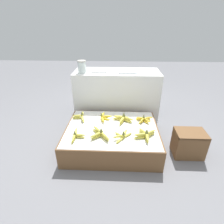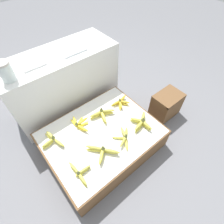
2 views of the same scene
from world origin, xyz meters
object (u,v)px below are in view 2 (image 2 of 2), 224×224
banana_bunch_middle_midleft (79,124)px  glass_jar (6,71)px  banana_bunch_front_left (80,173)px  banana_bunch_middle_right (121,102)px  banana_bunch_middle_midright (102,114)px  wooden_crate (166,105)px  banana_bunch_front_midright (124,137)px  banana_bunch_middle_left (52,141)px  foam_tray_white (32,64)px  banana_bunch_front_right (141,122)px  banana_bunch_front_midleft (102,152)px

banana_bunch_middle_midleft → glass_jar: 0.75m
banana_bunch_front_left → banana_bunch_middle_right: (0.75, 0.37, 0.00)m
banana_bunch_middle_midright → banana_bunch_middle_midleft: bearing=168.7°
wooden_crate → banana_bunch_middle_midright: (-0.73, 0.27, 0.14)m
banana_bunch_front_midright → banana_bunch_front_left: bearing=-177.8°
banana_bunch_middle_left → banana_bunch_middle_midright: size_ratio=0.94×
wooden_crate → banana_bunch_front_left: (-1.22, -0.09, 0.13)m
banana_bunch_middle_right → foam_tray_white: (-0.59, 0.55, 0.45)m
banana_bunch_front_right → glass_jar: (-0.79, 0.80, 0.52)m
banana_bunch_front_midright → banana_bunch_front_midleft: bearing=177.0°
banana_bunch_middle_midright → glass_jar: bearing=139.6°
wooden_crate → banana_bunch_middle_midleft: bearing=161.9°
banana_bunch_front_left → banana_bunch_middle_midright: (0.50, 0.36, 0.01)m
banana_bunch_front_right → glass_jar: size_ratio=1.52×
banana_bunch_front_midleft → banana_bunch_middle_midleft: 0.38m
banana_bunch_middle_midleft → glass_jar: bearing=126.7°
banana_bunch_middle_midleft → banana_bunch_middle_midright: (0.24, -0.05, 0.01)m
wooden_crate → banana_bunch_front_left: size_ratio=1.28×
banana_bunch_front_right → banana_bunch_middle_right: banana_bunch_front_right is taller
wooden_crate → foam_tray_white: size_ratio=1.53×
banana_bunch_middle_right → banana_bunch_front_midright: bearing=-127.4°
glass_jar → banana_bunch_middle_midright: bearing=-40.4°
banana_bunch_front_left → banana_bunch_middle_midleft: (0.26, 0.41, -0.00)m
wooden_crate → banana_bunch_front_right: banana_bunch_front_right is taller
wooden_crate → banana_bunch_middle_midleft: (-0.97, 0.32, 0.13)m
banana_bunch_middle_midleft → banana_bunch_middle_right: size_ratio=1.15×
banana_bunch_middle_left → glass_jar: (-0.03, 0.43, 0.52)m
banana_bunch_front_midright → wooden_crate: bearing=5.6°
banana_bunch_front_left → banana_bunch_middle_left: bearing=94.2°
banana_bunch_middle_midright → banana_bunch_front_midleft: bearing=-127.3°
wooden_crate → glass_jar: bearing=150.0°
banana_bunch_front_midleft → banana_bunch_middle_right: 0.60m
banana_bunch_front_left → banana_bunch_front_midleft: banana_bunch_front_midleft is taller
banana_bunch_front_midright → banana_bunch_front_right: bearing=3.8°
banana_bunch_front_left → banana_bunch_middle_midright: banana_bunch_middle_midright is taller
banana_bunch_middle_midleft → foam_tray_white: size_ratio=1.19×
wooden_crate → banana_bunch_front_right: 0.52m
banana_bunch_middle_left → foam_tray_white: foam_tray_white is taller
banana_bunch_middle_left → banana_bunch_front_midright: bearing=-36.6°
banana_bunch_middle_left → glass_jar: glass_jar is taller
banana_bunch_front_right → banana_bunch_middle_left: banana_bunch_front_right is taller
glass_jar → foam_tray_white: bearing=20.5°
foam_tray_white → banana_bunch_middle_midleft: bearing=-79.6°
banana_bunch_front_left → foam_tray_white: size_ratio=1.19×
banana_bunch_middle_left → foam_tray_white: bearing=69.3°
banana_bunch_front_left → wooden_crate: bearing=4.3°
banana_bunch_middle_right → banana_bunch_front_midleft: bearing=-146.5°
banana_bunch_front_left → banana_bunch_front_right: (0.73, 0.03, 0.01)m
banana_bunch_front_midright → foam_tray_white: (-0.32, 0.90, 0.45)m
banana_bunch_front_right → foam_tray_white: 1.14m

